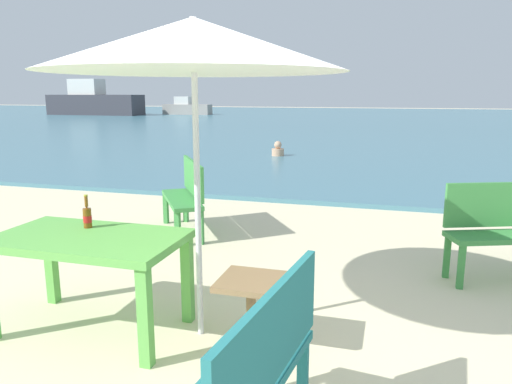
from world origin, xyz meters
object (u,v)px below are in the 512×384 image
bench_green_left (508,225)px  boat_barge (187,108)px  bench_green_right (187,192)px  picnic_table_green (89,250)px  beer_bottle_amber (87,216)px  swimmer_person (278,150)px  bench_teal_center (253,371)px  side_table_wood (251,304)px  boat_tanker (94,102)px  patio_umbrella (194,45)px

bench_green_left → boat_barge: bearing=119.0°
bench_green_right → boat_barge: size_ratio=0.30×
picnic_table_green → beer_bottle_amber: (-0.13, 0.19, 0.20)m
bench_green_right → swimmer_person: (-0.54, 7.38, -0.30)m
bench_green_left → bench_green_right: bearing=170.6°
bench_teal_center → swimmer_person: bench_teal_center is taller
bench_teal_center → swimmer_person: 11.33m
beer_bottle_amber → boat_barge: bearing=112.9°
swimmer_person → bench_green_left: bearing=-62.3°
picnic_table_green → swimmer_person: (-0.93, 10.02, -0.41)m
side_table_wood → swimmer_person: 10.21m
beer_bottle_amber → boat_tanker: 37.35m
picnic_table_green → bench_green_right: bench_green_right is taller
beer_bottle_amber → swimmer_person: beer_bottle_amber is taller
patio_umbrella → swimmer_person: (-1.75, 9.85, -1.88)m
patio_umbrella → side_table_wood: bearing=-16.3°
side_table_wood → bench_green_left: bench_green_left is taller
side_table_wood → bench_green_left: 2.83m
beer_bottle_amber → side_table_wood: bearing=-6.0°
swimmer_person → bench_teal_center: bearing=-77.2°
bench_green_left → boat_tanker: 37.94m
bench_teal_center → bench_green_left: (1.68, 3.06, 0.00)m
bench_teal_center → bench_green_right: bearing=118.3°
side_table_wood → boat_barge: (-15.52, 33.63, 0.25)m
patio_umbrella → swimmer_person: patio_umbrella is taller
bench_teal_center → swimmer_person: bearing=102.8°
patio_umbrella → picnic_table_green: bearing=-168.1°
side_table_wood → beer_bottle_amber: bearing=174.0°
picnic_table_green → side_table_wood: (1.25, 0.04, -0.30)m
bench_teal_center → beer_bottle_amber: bearing=144.7°
boat_tanker → bench_teal_center: bearing=-54.7°
bench_green_right → bench_teal_center: bearing=-61.7°
patio_umbrella → bench_green_left: patio_umbrella is taller
patio_umbrella → swimmer_person: size_ratio=5.61×
boat_barge → bench_green_left: bearing=-61.0°
bench_teal_center → boat_tanker: (-22.74, 32.08, 0.55)m
bench_teal_center → boat_barge: 38.15m
beer_bottle_amber → bench_green_right: bearing=96.0°
bench_teal_center → bench_green_left: bearing=61.2°
picnic_table_green → patio_umbrella: (0.82, 0.17, 1.47)m
beer_bottle_amber → bench_teal_center: (1.72, -1.21, -0.31)m
bench_green_left → boat_barge: (-17.52, 31.64, 0.06)m
patio_umbrella → boat_tanker: boat_tanker is taller
beer_bottle_amber → patio_umbrella: (0.95, -0.02, 1.26)m
patio_umbrella → boat_barge: patio_umbrella is taller
beer_bottle_amber → swimmer_person: size_ratio=0.65×
picnic_table_green → patio_umbrella: patio_umbrella is taller
picnic_table_green → patio_umbrella: size_ratio=0.61×
picnic_table_green → bench_teal_center: size_ratio=1.13×
picnic_table_green → bench_teal_center: 1.89m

